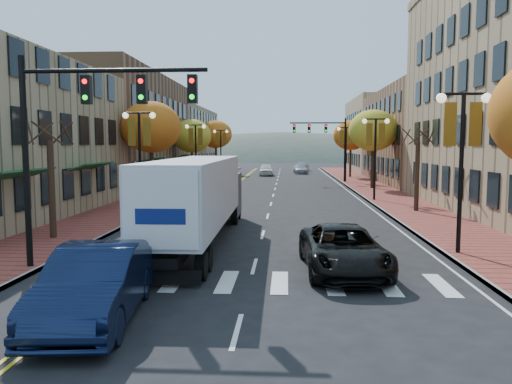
# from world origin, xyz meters

# --- Properties ---
(ground) EXTENTS (200.00, 200.00, 0.00)m
(ground) POSITION_xyz_m (0.00, 0.00, 0.00)
(ground) COLOR black
(ground) RESTS_ON ground
(sidewalk_left) EXTENTS (4.00, 85.00, 0.15)m
(sidewalk_left) POSITION_xyz_m (-9.00, 32.50, 0.07)
(sidewalk_left) COLOR brown
(sidewalk_left) RESTS_ON ground
(sidewalk_right) EXTENTS (4.00, 85.00, 0.15)m
(sidewalk_right) POSITION_xyz_m (9.00, 32.50, 0.07)
(sidewalk_right) COLOR brown
(sidewalk_right) RESTS_ON ground
(building_left_mid) EXTENTS (12.00, 24.00, 11.00)m
(building_left_mid) POSITION_xyz_m (-17.00, 36.00, 5.50)
(building_left_mid) COLOR brown
(building_left_mid) RESTS_ON ground
(building_left_far) EXTENTS (12.00, 26.00, 9.50)m
(building_left_far) POSITION_xyz_m (-17.00, 61.00, 4.75)
(building_left_far) COLOR #9E8966
(building_left_far) RESTS_ON ground
(building_right_mid) EXTENTS (15.00, 24.00, 10.00)m
(building_right_mid) POSITION_xyz_m (18.50, 42.00, 5.00)
(building_right_mid) COLOR brown
(building_right_mid) RESTS_ON ground
(building_right_far) EXTENTS (15.00, 20.00, 11.00)m
(building_right_far) POSITION_xyz_m (18.50, 64.00, 5.50)
(building_right_far) COLOR #9E8966
(building_right_far) RESTS_ON ground
(tree_left_a) EXTENTS (0.28, 0.28, 4.20)m
(tree_left_a) POSITION_xyz_m (-9.00, 8.00, 2.25)
(tree_left_a) COLOR #382619
(tree_left_a) RESTS_ON sidewalk_left
(tree_left_b) EXTENTS (4.48, 4.48, 7.21)m
(tree_left_b) POSITION_xyz_m (-9.00, 24.00, 5.45)
(tree_left_b) COLOR #382619
(tree_left_b) RESTS_ON sidewalk_left
(tree_left_c) EXTENTS (4.16, 4.16, 6.69)m
(tree_left_c) POSITION_xyz_m (-9.00, 40.00, 5.05)
(tree_left_c) COLOR #382619
(tree_left_c) RESTS_ON sidewalk_left
(tree_left_d) EXTENTS (4.61, 4.61, 7.42)m
(tree_left_d) POSITION_xyz_m (-9.00, 58.00, 5.60)
(tree_left_d) COLOR #382619
(tree_left_d) RESTS_ON sidewalk_left
(tree_right_b) EXTENTS (0.28, 0.28, 4.20)m
(tree_right_b) POSITION_xyz_m (9.00, 18.00, 2.25)
(tree_right_b) COLOR #382619
(tree_right_b) RESTS_ON sidewalk_right
(tree_right_c) EXTENTS (4.48, 4.48, 7.21)m
(tree_right_c) POSITION_xyz_m (9.00, 34.00, 5.45)
(tree_right_c) COLOR #382619
(tree_right_c) RESTS_ON sidewalk_right
(tree_right_d) EXTENTS (4.35, 4.35, 7.00)m
(tree_right_d) POSITION_xyz_m (9.00, 50.00, 5.29)
(tree_right_d) COLOR #382619
(tree_right_d) RESTS_ON sidewalk_right
(lamp_left_b) EXTENTS (1.96, 0.36, 6.05)m
(lamp_left_b) POSITION_xyz_m (-7.50, 16.00, 4.29)
(lamp_left_b) COLOR black
(lamp_left_b) RESTS_ON ground
(lamp_left_c) EXTENTS (1.96, 0.36, 6.05)m
(lamp_left_c) POSITION_xyz_m (-7.50, 34.00, 4.29)
(lamp_left_c) COLOR black
(lamp_left_c) RESTS_ON ground
(lamp_left_d) EXTENTS (1.96, 0.36, 6.05)m
(lamp_left_d) POSITION_xyz_m (-7.50, 52.00, 4.29)
(lamp_left_d) COLOR black
(lamp_left_d) RESTS_ON ground
(lamp_right_a) EXTENTS (1.96, 0.36, 6.05)m
(lamp_right_a) POSITION_xyz_m (7.50, 6.00, 4.29)
(lamp_right_a) COLOR black
(lamp_right_a) RESTS_ON ground
(lamp_right_b) EXTENTS (1.96, 0.36, 6.05)m
(lamp_right_b) POSITION_xyz_m (7.50, 24.00, 4.29)
(lamp_right_b) COLOR black
(lamp_right_b) RESTS_ON ground
(lamp_right_c) EXTENTS (1.96, 0.36, 6.05)m
(lamp_right_c) POSITION_xyz_m (7.50, 42.00, 4.29)
(lamp_right_c) COLOR black
(lamp_right_c) RESTS_ON ground
(traffic_mast_near) EXTENTS (6.10, 0.35, 7.00)m
(traffic_mast_near) POSITION_xyz_m (-5.48, 3.00, 4.92)
(traffic_mast_near) COLOR black
(traffic_mast_near) RESTS_ON ground
(traffic_mast_far) EXTENTS (6.10, 0.34, 7.00)m
(traffic_mast_far) POSITION_xyz_m (5.48, 42.00, 4.92)
(traffic_mast_far) COLOR black
(traffic_mast_far) RESTS_ON ground
(semi_truck) EXTENTS (2.45, 14.38, 3.59)m
(semi_truck) POSITION_xyz_m (-2.51, 7.94, 2.10)
(semi_truck) COLOR black
(semi_truck) RESTS_ON ground
(navy_sedan) EXTENTS (2.41, 5.53, 1.77)m
(navy_sedan) POSITION_xyz_m (-3.40, -1.51, 0.88)
(navy_sedan) COLOR black
(navy_sedan) RESTS_ON ground
(black_suv) EXTENTS (2.83, 5.59, 1.51)m
(black_suv) POSITION_xyz_m (2.95, 3.38, 0.76)
(black_suv) COLOR black
(black_suv) RESTS_ON ground
(car_far_white) EXTENTS (2.08, 4.70, 1.57)m
(car_far_white) POSITION_xyz_m (-1.69, 54.32, 0.79)
(car_far_white) COLOR white
(car_far_white) RESTS_ON ground
(car_far_silver) EXTENTS (2.09, 4.64, 1.32)m
(car_far_silver) POSITION_xyz_m (3.07, 59.08, 0.66)
(car_far_silver) COLOR #A1A1A9
(car_far_silver) RESTS_ON ground
(car_far_oncoming) EXTENTS (1.88, 4.31, 1.38)m
(car_far_oncoming) POSITION_xyz_m (3.61, 67.16, 0.69)
(car_far_oncoming) COLOR #A1A2A9
(car_far_oncoming) RESTS_ON ground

